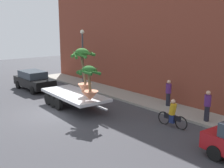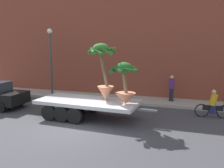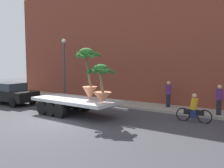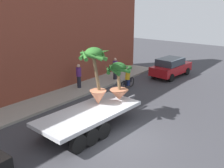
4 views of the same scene
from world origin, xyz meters
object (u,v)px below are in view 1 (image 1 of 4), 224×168
at_px(potted_palm_rear, 89,83).
at_px(street_lamp, 83,51).
at_px(potted_palm_middle, 84,70).
at_px(pedestrian_near_gate, 168,92).
at_px(pedestrian_far_left, 207,105).
at_px(trailing_car, 34,80).
at_px(flatbed_trailer, 72,96).
at_px(cyclist, 172,115).

bearing_deg(potted_palm_rear, street_lamp, 149.10).
xyz_separation_m(potted_palm_middle, street_lamp, (-5.32, 3.48, 0.62)).
bearing_deg(street_lamp, potted_palm_middle, -33.19).
height_order(pedestrian_near_gate, pedestrian_far_left, same).
height_order(trailing_car, pedestrian_near_gate, pedestrian_near_gate).
height_order(pedestrian_near_gate, street_lamp, street_lamp).
xyz_separation_m(pedestrian_near_gate, pedestrian_far_left, (3.25, -0.71, 0.00)).
relative_size(flatbed_trailer, pedestrian_near_gate, 3.73).
height_order(potted_palm_middle, trailing_car, potted_palm_middle).
bearing_deg(flatbed_trailer, street_lamp, 138.98).
bearing_deg(cyclist, pedestrian_near_gate, 132.82).
bearing_deg(potted_palm_rear, cyclist, 29.28).
height_order(cyclist, pedestrian_far_left, pedestrian_far_left).
bearing_deg(street_lamp, trailing_car, -121.34).
distance_m(flatbed_trailer, trailing_car, 6.43).
distance_m(potted_palm_middle, street_lamp, 6.38).
bearing_deg(potted_palm_middle, potted_palm_rear, -19.91).
bearing_deg(pedestrian_far_left, potted_palm_rear, -140.61).
height_order(trailing_car, pedestrian_far_left, pedestrian_far_left).
distance_m(trailing_car, pedestrian_far_left, 14.38).
bearing_deg(pedestrian_far_left, potted_palm_middle, -149.49).
height_order(flatbed_trailer, cyclist, cyclist).
bearing_deg(flatbed_trailer, potted_palm_rear, -5.37).
bearing_deg(trailing_car, pedestrian_far_left, 15.43).
bearing_deg(street_lamp, pedestrian_near_gate, 6.69).
distance_m(cyclist, trailing_car, 13.12).
distance_m(flatbed_trailer, street_lamp, 6.18).
height_order(potted_palm_rear, cyclist, potted_palm_rear).
height_order(trailing_car, street_lamp, street_lamp).
bearing_deg(potted_palm_middle, flatbed_trailer, -167.22).
relative_size(pedestrian_far_left, street_lamp, 0.35).
height_order(potted_palm_middle, pedestrian_far_left, potted_palm_middle).
height_order(cyclist, pedestrian_near_gate, pedestrian_near_gate).
relative_size(cyclist, trailing_car, 0.41).
height_order(potted_palm_rear, street_lamp, street_lamp).
relative_size(cyclist, street_lamp, 0.38).
relative_size(flatbed_trailer, potted_palm_middle, 2.16).
xyz_separation_m(flatbed_trailer, pedestrian_far_left, (7.43, 4.00, 0.29)).
relative_size(flatbed_trailer, cyclist, 3.46).
height_order(flatbed_trailer, pedestrian_far_left, pedestrian_far_left).
bearing_deg(flatbed_trailer, cyclist, 18.29).
distance_m(cyclist, pedestrian_near_gate, 3.49).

